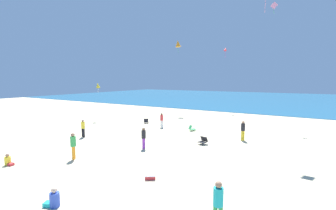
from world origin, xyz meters
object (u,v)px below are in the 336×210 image
beach_chair_near_camera (203,141)px  person_3 (243,129)px  person_0 (162,119)px  beach_chair_far_right (146,121)px  kite_pink (274,6)px  cooler_box (150,177)px  person_7 (54,199)px  kite_yellow (98,86)px  kite_red (225,49)px  kite_orange (178,44)px  person_8 (83,127)px  person_1 (73,144)px  person_5 (218,202)px  person_6 (8,161)px  beach_chair_mid_beach (192,128)px  person_4 (144,137)px

beach_chair_near_camera → person_3: bearing=149.7°
person_0 → beach_chair_far_right: bearing=-173.9°
beach_chair_near_camera → kite_pink: (3.24, 11.88, 12.81)m
cooler_box → kite_pink: bearing=80.6°
person_7 → kite_yellow: (-13.63, 14.82, 4.01)m
kite_red → kite_orange: kite_orange is taller
kite_yellow → kite_orange: kite_orange is taller
person_8 → person_1: bearing=-142.6°
beach_chair_far_right → kite_pink: kite_pink is taller
kite_yellow → beach_chair_near_camera: bearing=-12.7°
person_5 → kite_pink: 24.45m
person_6 → kite_red: (3.74, 30.13, 9.64)m
person_1 → person_6: bearing=-169.7°
person_6 → beach_chair_far_right: bearing=81.9°
person_7 → beach_chair_mid_beach: bearing=-109.2°
person_6 → person_5: bearing=-7.2°
person_6 → kite_red: bearing=72.6°
beach_chair_near_camera → beach_chair_mid_beach: 4.76m
person_5 → kite_yellow: kite_yellow is taller
person_5 → kite_red: (-8.85, 29.43, 8.91)m
person_4 → person_5: bearing=128.1°
person_6 → kite_orange: size_ratio=0.37×
beach_chair_far_right → beach_chair_mid_beach: bearing=-124.1°
beach_chair_near_camera → person_8: 10.48m
beach_chair_far_right → kite_pink: (12.09, 7.34, 12.84)m
beach_chair_mid_beach → person_7: person_7 is taller
person_5 → kite_pink: (-1.06, 21.22, 12.11)m
beach_chair_mid_beach → person_6: bearing=-160.5°
kite_yellow → kite_orange: size_ratio=0.65×
person_7 → kite_yellow: 20.53m
beach_chair_near_camera → kite_yellow: 16.30m
person_0 → person_6: (-2.15, -13.64, -0.64)m
beach_chair_mid_beach → person_3: size_ratio=0.50×
person_0 → person_4: bearing=-42.6°
beach_chair_near_camera → person_7: (-1.77, -11.34, 0.01)m
cooler_box → kite_pink: (3.16, 19.18, 12.98)m
beach_chair_near_camera → kite_yellow: size_ratio=0.58×
person_4 → kite_orange: bearing=-82.9°
cooler_box → kite_orange: 25.90m
beach_chair_mid_beach → person_6: 14.95m
person_1 → person_3: bearing=14.3°
person_0 → person_8: (-3.79, -6.93, 0.02)m
beach_chair_far_right → person_5: person_5 is taller
person_7 → kite_red: (-2.77, 31.44, 9.59)m
person_5 → kite_red: size_ratio=1.00×
person_6 → kite_pink: 27.89m
person_3 → person_5: person_5 is taller
person_0 → person_7: size_ratio=1.91×
person_1 → person_5: person_1 is taller
beach_chair_far_right → cooler_box: beach_chair_far_right is taller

